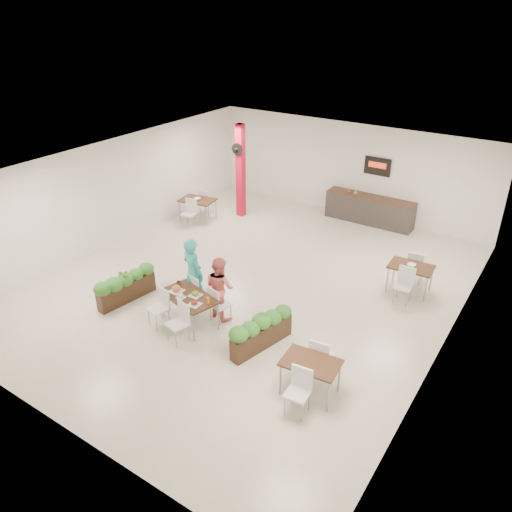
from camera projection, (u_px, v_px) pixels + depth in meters
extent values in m
plane|color=beige|center=(251.00, 284.00, 13.37)|extent=(12.00, 12.00, 0.00)
cube|color=white|center=(349.00, 170.00, 17.07)|extent=(10.00, 0.10, 3.20)
cube|color=white|center=(47.00, 356.00, 8.19)|extent=(10.00, 0.10, 3.20)
cube|color=white|center=(114.00, 192.00, 15.09)|extent=(0.10, 12.00, 3.20)
cube|color=white|center=(454.00, 286.00, 10.17)|extent=(0.10, 12.00, 3.20)
cube|color=white|center=(251.00, 169.00, 11.89)|extent=(10.00, 12.00, 0.04)
cube|color=red|center=(241.00, 171.00, 16.91)|extent=(0.25, 0.25, 3.20)
cylinder|color=black|center=(237.00, 149.00, 16.41)|extent=(0.40, 0.06, 0.40)
sphere|color=black|center=(236.00, 149.00, 16.38)|extent=(0.12, 0.12, 0.12)
cube|color=#2A2726|center=(369.00, 210.00, 16.85)|extent=(3.00, 0.60, 0.90)
cube|color=black|center=(371.00, 197.00, 16.63)|extent=(3.00, 0.62, 0.04)
cube|color=black|center=(377.00, 166.00, 16.41)|extent=(0.90, 0.04, 0.60)
cube|color=red|center=(377.00, 165.00, 16.36)|extent=(0.60, 0.02, 0.18)
imported|color=#A0471A|center=(349.00, 189.00, 16.97)|extent=(0.09, 0.09, 0.19)
imported|color=gold|center=(356.00, 191.00, 16.85)|extent=(0.13, 0.13, 0.17)
cube|color=black|center=(189.00, 296.00, 11.45)|extent=(1.56, 1.13, 0.04)
cylinder|color=gray|center=(162.00, 304.00, 11.85)|extent=(0.04, 0.04, 0.71)
cylinder|color=gray|center=(194.00, 328.00, 11.00)|extent=(0.04, 0.04, 0.71)
cylinder|color=gray|center=(186.00, 294.00, 12.25)|extent=(0.04, 0.04, 0.71)
cylinder|color=gray|center=(218.00, 316.00, 11.40)|extent=(0.04, 0.04, 0.71)
cube|color=white|center=(200.00, 291.00, 12.20)|extent=(0.51, 0.51, 0.05)
cube|color=white|center=(193.00, 285.00, 11.98)|extent=(0.42, 0.15, 0.45)
cylinder|color=gray|center=(210.00, 299.00, 12.30)|extent=(0.02, 0.02, 0.43)
cylinder|color=gray|center=(202.00, 294.00, 12.52)|extent=(0.02, 0.02, 0.43)
cylinder|color=gray|center=(199.00, 304.00, 12.10)|extent=(0.02, 0.02, 0.43)
cylinder|color=gray|center=(191.00, 299.00, 12.32)|extent=(0.02, 0.02, 0.43)
cube|color=white|center=(220.00, 304.00, 11.67)|extent=(0.51, 0.51, 0.05)
cube|color=white|center=(214.00, 298.00, 11.44)|extent=(0.42, 0.15, 0.45)
cylinder|color=gray|center=(231.00, 313.00, 11.77)|extent=(0.02, 0.02, 0.43)
cylinder|color=gray|center=(222.00, 307.00, 11.99)|extent=(0.02, 0.02, 0.43)
cylinder|color=gray|center=(219.00, 319.00, 11.57)|extent=(0.02, 0.02, 0.43)
cylinder|color=gray|center=(211.00, 312.00, 11.79)|extent=(0.02, 0.02, 0.43)
cube|color=white|center=(158.00, 309.00, 11.50)|extent=(0.51, 0.51, 0.05)
cube|color=white|center=(164.00, 297.00, 11.49)|extent=(0.42, 0.15, 0.45)
cylinder|color=gray|center=(149.00, 317.00, 11.62)|extent=(0.02, 0.02, 0.43)
cylinder|color=gray|center=(156.00, 324.00, 11.39)|extent=(0.02, 0.02, 0.43)
cylinder|color=gray|center=(161.00, 312.00, 11.82)|extent=(0.02, 0.02, 0.43)
cylinder|color=gray|center=(169.00, 318.00, 11.59)|extent=(0.02, 0.02, 0.43)
cube|color=white|center=(177.00, 324.00, 10.96)|extent=(0.51, 0.51, 0.05)
cube|color=white|center=(184.00, 311.00, 10.96)|extent=(0.42, 0.15, 0.45)
cylinder|color=gray|center=(167.00, 332.00, 11.09)|extent=(0.02, 0.02, 0.43)
cylinder|color=gray|center=(176.00, 339.00, 10.86)|extent=(0.02, 0.02, 0.43)
cylinder|color=gray|center=(180.00, 327.00, 11.29)|extent=(0.02, 0.02, 0.43)
cylinder|color=gray|center=(189.00, 333.00, 11.06)|extent=(0.02, 0.02, 0.43)
cube|color=white|center=(176.00, 291.00, 11.62)|extent=(0.37, 0.37, 0.01)
ellipsoid|color=#935524|center=(176.00, 288.00, 11.58)|extent=(0.22, 0.22, 0.13)
cube|color=white|center=(195.00, 295.00, 11.45)|extent=(0.32, 0.32, 0.01)
ellipsoid|color=#BF8921|center=(195.00, 293.00, 11.42)|extent=(0.18, 0.18, 0.11)
cube|color=white|center=(194.00, 304.00, 11.11)|extent=(0.32, 0.32, 0.01)
ellipsoid|color=#531410|center=(194.00, 302.00, 11.08)|extent=(0.16, 0.16, 0.10)
cube|color=white|center=(181.00, 297.00, 11.37)|extent=(0.22, 0.22, 0.01)
ellipsoid|color=white|center=(181.00, 296.00, 11.35)|extent=(0.12, 0.12, 0.07)
cylinder|color=orange|center=(208.00, 300.00, 11.13)|extent=(0.07, 0.07, 0.15)
imported|color=#513422|center=(179.00, 283.00, 11.85)|extent=(0.12, 0.12, 0.10)
imported|color=#28B0A8|center=(193.00, 273.00, 12.05)|extent=(0.76, 0.59, 1.82)
imported|color=#E36B65|center=(220.00, 287.00, 11.72)|extent=(0.89, 0.77, 1.56)
cube|color=black|center=(127.00, 291.00, 12.55)|extent=(0.49, 1.62, 0.53)
ellipsoid|color=#185217|center=(102.00, 288.00, 11.95)|extent=(0.40, 0.40, 0.32)
ellipsoid|color=#185217|center=(114.00, 283.00, 12.16)|extent=(0.40, 0.40, 0.32)
ellipsoid|color=#185217|center=(125.00, 278.00, 12.38)|extent=(0.40, 0.40, 0.32)
ellipsoid|color=#185217|center=(136.00, 273.00, 12.59)|extent=(0.40, 0.40, 0.32)
ellipsoid|color=#185217|center=(146.00, 268.00, 12.81)|extent=(0.40, 0.40, 0.32)
imported|color=#185217|center=(125.00, 276.00, 12.35)|extent=(0.31, 0.27, 0.35)
cube|color=black|center=(262.00, 337.00, 10.85)|extent=(0.63, 1.64, 0.54)
ellipsoid|color=#185217|center=(239.00, 335.00, 10.27)|extent=(0.40, 0.40, 0.32)
ellipsoid|color=#185217|center=(250.00, 328.00, 10.47)|extent=(0.40, 0.40, 0.32)
ellipsoid|color=#185217|center=(262.00, 322.00, 10.67)|extent=(0.40, 0.40, 0.32)
ellipsoid|color=#185217|center=(273.00, 316.00, 10.88)|extent=(0.40, 0.40, 0.32)
ellipsoid|color=#185217|center=(283.00, 310.00, 11.08)|extent=(0.40, 0.40, 0.32)
imported|color=#185217|center=(262.00, 320.00, 10.65)|extent=(0.20, 0.20, 0.35)
cube|color=black|center=(197.00, 200.00, 16.92)|extent=(1.28, 0.96, 0.04)
cylinder|color=gray|center=(180.00, 211.00, 17.01)|extent=(0.04, 0.04, 0.71)
cylinder|color=gray|center=(207.00, 216.00, 16.63)|extent=(0.04, 0.04, 0.71)
cylinder|color=gray|center=(190.00, 205.00, 17.55)|extent=(0.04, 0.04, 0.71)
cylinder|color=gray|center=(216.00, 209.00, 17.17)|extent=(0.04, 0.04, 0.71)
cube|color=white|center=(206.00, 202.00, 17.53)|extent=(0.48, 0.48, 0.05)
cube|color=white|center=(203.00, 197.00, 17.26)|extent=(0.42, 0.11, 0.45)
cylinder|color=gray|center=(213.00, 207.00, 17.72)|extent=(0.02, 0.02, 0.43)
cylinder|color=gray|center=(205.00, 206.00, 17.84)|extent=(0.02, 0.02, 0.43)
cylinder|color=gray|center=(209.00, 211.00, 17.44)|extent=(0.02, 0.02, 0.43)
cylinder|color=gray|center=(200.00, 209.00, 17.56)|extent=(0.02, 0.02, 0.43)
cube|color=white|center=(189.00, 214.00, 16.56)|extent=(0.48, 0.48, 0.05)
cube|color=white|center=(191.00, 205.00, 16.60)|extent=(0.42, 0.11, 0.45)
cylinder|color=gray|center=(182.00, 221.00, 16.59)|extent=(0.02, 0.02, 0.43)
cylinder|color=gray|center=(191.00, 223.00, 16.47)|extent=(0.02, 0.02, 0.43)
cylinder|color=gray|center=(187.00, 218.00, 16.87)|extent=(0.02, 0.02, 0.43)
cylinder|color=gray|center=(196.00, 219.00, 16.74)|extent=(0.02, 0.02, 0.43)
imported|color=white|center=(197.00, 199.00, 16.89)|extent=(0.22, 0.22, 0.05)
cube|color=black|center=(411.00, 267.00, 12.72)|extent=(1.14, 0.80, 0.04)
cylinder|color=gray|center=(387.00, 280.00, 12.88)|extent=(0.04, 0.04, 0.71)
cylinder|color=gray|center=(426.00, 290.00, 12.44)|extent=(0.04, 0.04, 0.71)
cylinder|color=gray|center=(394.00, 270.00, 13.35)|extent=(0.04, 0.04, 0.71)
cylinder|color=gray|center=(431.00, 279.00, 12.91)|extent=(0.04, 0.04, 0.71)
cube|color=white|center=(416.00, 267.00, 13.31)|extent=(0.44, 0.44, 0.05)
cube|color=white|center=(415.00, 261.00, 13.05)|extent=(0.42, 0.07, 0.45)
cylinder|color=gray|center=(422.00, 273.00, 13.48)|extent=(0.02, 0.02, 0.43)
cylinder|color=gray|center=(410.00, 270.00, 13.63)|extent=(0.02, 0.02, 0.43)
cylinder|color=gray|center=(419.00, 279.00, 13.22)|extent=(0.02, 0.02, 0.43)
cylinder|color=gray|center=(406.00, 275.00, 13.37)|extent=(0.02, 0.02, 0.43)
cube|color=white|center=(403.00, 287.00, 12.39)|extent=(0.44, 0.44, 0.05)
cube|color=white|center=(407.00, 275.00, 12.42)|extent=(0.42, 0.07, 0.45)
cylinder|color=gray|center=(393.00, 296.00, 12.45)|extent=(0.02, 0.02, 0.43)
cylinder|color=gray|center=(407.00, 300.00, 12.29)|extent=(0.02, 0.02, 0.43)
cylinder|color=gray|center=(397.00, 290.00, 12.71)|extent=(0.02, 0.02, 0.43)
cylinder|color=gray|center=(411.00, 293.00, 12.55)|extent=(0.02, 0.02, 0.43)
imported|color=white|center=(412.00, 265.00, 12.70)|extent=(0.22, 0.22, 0.05)
cube|color=black|center=(311.00, 363.00, 9.38)|extent=(1.15, 0.82, 0.04)
cylinder|color=gray|center=(280.00, 380.00, 9.51)|extent=(0.04, 0.04, 0.71)
cylinder|color=gray|center=(328.00, 396.00, 9.11)|extent=(0.04, 0.04, 0.71)
cylinder|color=gray|center=(293.00, 361.00, 9.99)|extent=(0.04, 0.04, 0.71)
cylinder|color=gray|center=(339.00, 377.00, 9.58)|extent=(0.04, 0.04, 0.71)
cube|color=white|center=(322.00, 357.00, 9.97)|extent=(0.46, 0.46, 0.05)
cube|color=white|center=(319.00, 352.00, 9.71)|extent=(0.42, 0.08, 0.45)
cylinder|color=gray|center=(332.00, 364.00, 10.14)|extent=(0.02, 0.02, 0.43)
cylinder|color=gray|center=(316.00, 358.00, 10.29)|extent=(0.02, 0.02, 0.43)
cylinder|color=gray|center=(326.00, 373.00, 9.88)|extent=(0.02, 0.02, 0.43)
cylinder|color=gray|center=(310.00, 368.00, 10.02)|extent=(0.02, 0.02, 0.43)
cube|color=white|center=(297.00, 394.00, 9.03)|extent=(0.46, 0.46, 0.05)
cube|color=white|center=(302.00, 377.00, 9.07)|extent=(0.42, 0.08, 0.45)
cylinder|color=gray|center=(284.00, 406.00, 9.08)|extent=(0.02, 0.02, 0.43)
cylinder|color=gray|center=(302.00, 413.00, 8.94)|extent=(0.02, 0.02, 0.43)
cylinder|color=gray|center=(292.00, 395.00, 9.35)|extent=(0.02, 0.02, 0.43)
cylinder|color=gray|center=(309.00, 401.00, 9.20)|extent=(0.02, 0.02, 0.43)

